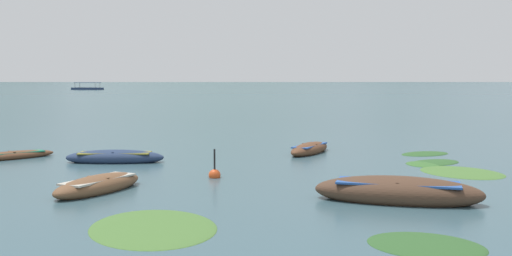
{
  "coord_description": "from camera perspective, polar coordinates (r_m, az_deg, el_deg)",
  "views": [
    {
      "loc": [
        0.77,
        -6.2,
        3.08
      ],
      "look_at": [
        0.3,
        26.3,
        0.43
      ],
      "focal_mm": 41.2,
      "sensor_mm": 36.0,
      "label": 1
    }
  ],
  "objects": [
    {
      "name": "rowboat_0",
      "position": [
        22.68,
        -13.54,
        -2.79
      ],
      "size": [
        3.71,
        1.21,
        0.6
      ],
      "color": "navy",
      "rests_on": "ground"
    },
    {
      "name": "weed_patch_2",
      "position": [
        11.61,
        16.17,
        -10.91
      ],
      "size": [
        2.82,
        2.67,
        0.14
      ],
      "primitive_type": "ellipsoid",
      "rotation": [
        0.0,
        0.0,
        2.63
      ],
      "color": "#2D5628",
      "rests_on": "ground"
    },
    {
      "name": "rowboat_2",
      "position": [
        16.89,
        -15.05,
        -5.38
      ],
      "size": [
        2.37,
        3.4,
        0.58
      ],
      "color": "brown",
      "rests_on": "ground"
    },
    {
      "name": "mountain_2",
      "position": [
        2429.47,
        -4.04,
        9.86
      ],
      "size": [
        1625.32,
        1625.32,
        447.37
      ],
      "primitive_type": "cone",
      "color": "slate",
      "rests_on": "ground"
    },
    {
      "name": "weed_patch_0",
      "position": [
        20.8,
        19.33,
        -4.11
      ],
      "size": [
        3.47,
        3.77,
        0.14
      ],
      "primitive_type": "ellipsoid",
      "rotation": [
        0.0,
        0.0,
        2.01
      ],
      "color": "#477033",
      "rests_on": "ground"
    },
    {
      "name": "rowboat_4",
      "position": [
        15.4,
        13.59,
        -6.04
      ],
      "size": [
        4.44,
        2.41,
        0.82
      ],
      "color": "#4C3323",
      "rests_on": "ground"
    },
    {
      "name": "rowboat_1",
      "position": [
        24.93,
        5.23,
        -2.04
      ],
      "size": [
        2.35,
        3.54,
        0.56
      ],
      "color": "brown",
      "rests_on": "ground"
    },
    {
      "name": "mooring_buoy",
      "position": [
        18.68,
        -4.04,
        -4.53
      ],
      "size": [
        0.38,
        0.38,
        1.03
      ],
      "color": "#DB4C1E",
      "rests_on": "ground"
    },
    {
      "name": "weed_patch_1",
      "position": [
        22.33,
        15.84,
        -3.44
      ],
      "size": [
        1.3,
        1.65,
        0.14
      ],
      "primitive_type": "ellipsoid",
      "rotation": [
        0.0,
        0.0,
        1.7
      ],
      "color": "#38662D",
      "rests_on": "ground"
    },
    {
      "name": "weed_patch_5",
      "position": [
        22.97,
        16.95,
        -3.25
      ],
      "size": [
        2.66,
        2.53,
        0.14
      ],
      "primitive_type": "ellipsoid",
      "rotation": [
        0.0,
        0.0,
        0.68
      ],
      "color": "#2D5628",
      "rests_on": "ground"
    },
    {
      "name": "weed_patch_4",
      "position": [
        25.53,
        16.09,
        -2.45
      ],
      "size": [
        2.67,
        2.36,
        0.14
      ],
      "primitive_type": "ellipsoid",
      "rotation": [
        0.0,
        0.0,
        0.54
      ],
      "color": "#2D5628",
      "rests_on": "ground"
    },
    {
      "name": "rowboat_6",
      "position": [
        24.96,
        -22.6,
        -2.5
      ],
      "size": [
        2.96,
        3.02,
        0.38
      ],
      "color": "brown",
      "rests_on": "ground"
    },
    {
      "name": "mountain_3",
      "position": [
        2055.77,
        13.49,
        7.34
      ],
      "size": [
        891.89,
        891.89,
        207.35
      ],
      "primitive_type": "cone",
      "color": "#4C5B56",
      "rests_on": "ground"
    },
    {
      "name": "weed_patch_3",
      "position": [
        12.62,
        -9.95,
        -9.53
      ],
      "size": [
        3.54,
        4.08,
        0.14
      ],
      "primitive_type": "ellipsoid",
      "rotation": [
        0.0,
        0.0,
        1.87
      ],
      "color": "#477033",
      "rests_on": "ground"
    },
    {
      "name": "ground_plane",
      "position": [
        1506.2,
        0.81,
        4.55
      ],
      "size": [
        6000.0,
        6000.0,
        0.0
      ],
      "primitive_type": "plane",
      "color": "#385660"
    },
    {
      "name": "ferry_0",
      "position": [
        196.84,
        -16.05,
        3.72
      ],
      "size": [
        10.28,
        5.97,
        2.54
      ],
      "color": "navy",
      "rests_on": "ground"
    }
  ]
}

